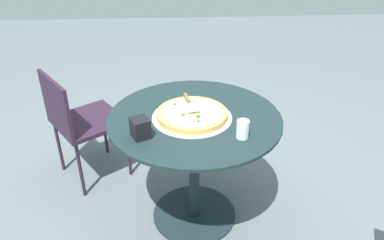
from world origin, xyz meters
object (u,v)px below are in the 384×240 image
Objects in this scene: pizza_server at (189,102)px; napkin_dispenser at (140,128)px; patio_chair_near at (78,118)px; pizza_on_tray at (192,115)px; patio_table at (194,146)px; drinking_cup at (243,129)px.

pizza_server is 2.05× the size of napkin_dispenser.
patio_chair_near is at bearing 11.25° from napkin_dispenser.
patio_table is at bearing 39.77° from pizza_on_tray.
pizza_on_tray reaches higher than patio_table.
napkin_dispenser is at bearing 176.02° from drinking_cup.
pizza_on_tray is (-0.02, -0.01, 0.22)m from patio_table.
pizza_on_tray is at bearing 138.07° from drinking_cup.
napkin_dispenser reaches higher than pizza_server.
pizza_on_tray is 0.54× the size of patio_chair_near.
napkin_dispenser is at bearing -53.26° from patio_chair_near.
patio_table is at bearing -30.48° from patio_chair_near.
pizza_server is 0.26× the size of patio_chair_near.
drinking_cup is 0.12× the size of patio_chair_near.
pizza_on_tray is 0.33m from napkin_dispenser.
pizza_server is 0.92m from patio_chair_near.
pizza_on_tray is at bearing -80.59° from pizza_server.
napkin_dispenser is at bearing -145.89° from patio_table.
pizza_server is (-0.01, 0.07, 0.04)m from pizza_on_tray.
patio_table is 1.18× the size of patio_chair_near.
pizza_server is 2.21× the size of drinking_cup.
patio_table is at bearing -63.65° from pizza_server.
pizza_server is at bearing 116.35° from patio_table.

